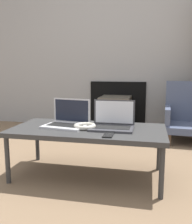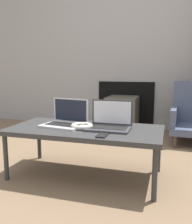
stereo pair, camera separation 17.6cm
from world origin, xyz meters
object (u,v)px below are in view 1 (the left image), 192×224
Objects in this scene: phone at (108,135)px; tv at (115,114)px; laptop_left at (67,121)px; laptop_right at (113,123)px; headphones at (85,126)px.

phone is 1.80m from tv.
laptop_left reaches higher than tv.
laptop_left is at bearing -96.67° from tv.
tv is (-0.19, 1.55, -0.20)m from laptop_right.
laptop_right is 2.26× the size of phone.
tv is (-0.20, 1.79, -0.16)m from phone.
tv is (0.02, 1.61, -0.17)m from headphones.
tv is at bearing 97.34° from laptop_right.
laptop_left is 0.38m from laptop_right.
tv is at bearing 89.34° from headphones.
laptop_left is 0.45m from phone.
laptop_right is at bearing 9.17° from laptop_left.
laptop_right is at bearing 91.26° from phone.
headphones is 0.28m from phone.
tv reaches higher than phone.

